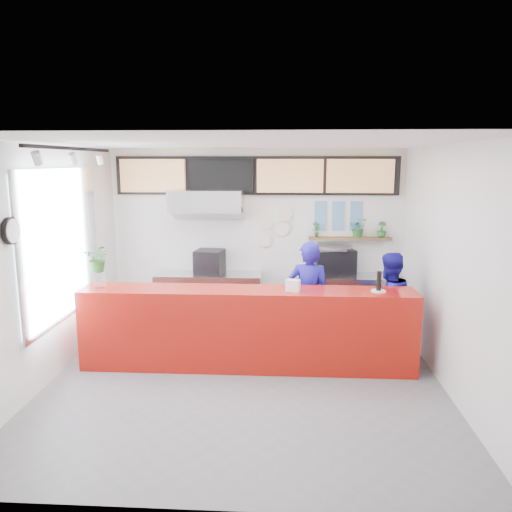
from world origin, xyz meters
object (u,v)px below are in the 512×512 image
at_px(panini_oven, 210,262).
at_px(pepper_mill, 379,281).
at_px(staff_right, 388,305).
at_px(service_counter, 247,329).
at_px(staff_center, 309,298).
at_px(espresso_machine, 332,262).

relative_size(panini_oven, pepper_mill, 1.75).
relative_size(staff_right, pepper_mill, 5.90).
relative_size(service_counter, staff_right, 2.94).
bearing_deg(staff_right, service_counter, -14.29).
height_order(panini_oven, staff_center, staff_center).
bearing_deg(staff_center, panini_oven, -27.49).
bearing_deg(espresso_machine, staff_center, -125.00).
relative_size(panini_oven, espresso_machine, 0.65).
bearing_deg(staff_center, pepper_mill, 157.69).
xyz_separation_m(service_counter, pepper_mill, (1.74, -0.01, 0.69)).
xyz_separation_m(service_counter, panini_oven, (-0.78, 1.80, 0.55)).
bearing_deg(panini_oven, staff_right, -17.06).
distance_m(espresso_machine, staff_right, 1.49).
bearing_deg(espresso_machine, pepper_mill, -91.77).
xyz_separation_m(espresso_machine, staff_right, (0.69, -1.28, -0.36)).
xyz_separation_m(panini_oven, pepper_mill, (2.52, -1.81, 0.14)).
height_order(panini_oven, pepper_mill, pepper_mill).
height_order(staff_right, pepper_mill, staff_right).
relative_size(espresso_machine, pepper_mill, 2.68).
bearing_deg(staff_right, espresso_machine, -90.60).
distance_m(staff_center, pepper_mill, 1.12).
relative_size(staff_center, pepper_mill, 6.46).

